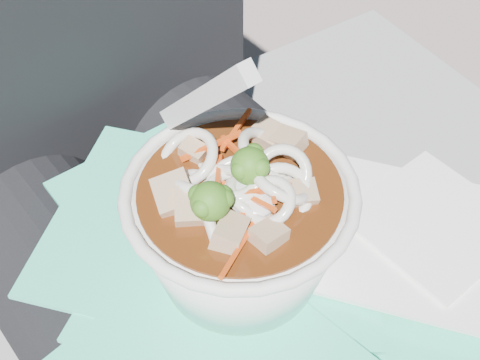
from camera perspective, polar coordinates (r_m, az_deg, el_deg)
lap at (r=0.59m, az=1.35°, el=-12.91°), size 0.34×0.48×0.16m
person_body at (r=0.61m, az=-4.18°, el=-5.78°), size 0.34×0.94×1.00m
plastic_bag at (r=0.51m, az=0.83°, el=-7.64°), size 0.39×0.41×0.02m
napkins at (r=0.54m, az=14.78°, el=-4.37°), size 0.20×0.20×0.01m
udon_bowl at (r=0.46m, az=-0.01°, el=-3.51°), size 0.19×0.19×0.20m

